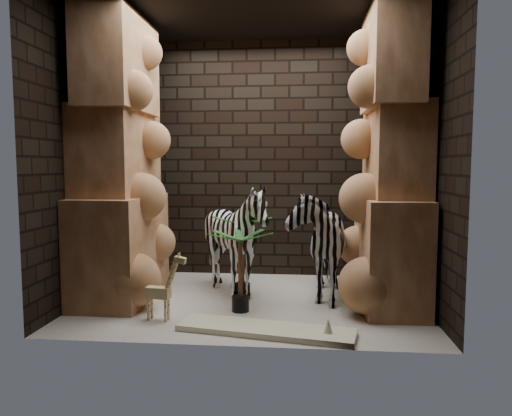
# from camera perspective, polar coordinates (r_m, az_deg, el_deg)

# --- Properties ---
(floor) EXTENTS (3.50, 3.50, 0.00)m
(floor) POSITION_cam_1_polar(r_m,az_deg,el_deg) (5.08, -0.63, -11.14)
(floor) COLOR beige
(floor) RESTS_ON ground
(ceiling) EXTENTS (3.50, 3.50, 0.00)m
(ceiling) POSITION_cam_1_polar(r_m,az_deg,el_deg) (5.12, -0.67, 23.07)
(ceiling) COLOR black
(ceiling) RESTS_ON ground
(wall_back) EXTENTS (3.50, 0.00, 3.50)m
(wall_back) POSITION_cam_1_polar(r_m,az_deg,el_deg) (6.12, 0.57, 5.86)
(wall_back) COLOR black
(wall_back) RESTS_ON ground
(wall_front) EXTENTS (3.50, 0.00, 3.50)m
(wall_front) POSITION_cam_1_polar(r_m,az_deg,el_deg) (3.63, -2.72, 6.32)
(wall_front) COLOR black
(wall_front) RESTS_ON ground
(wall_left) EXTENTS (0.00, 3.00, 3.00)m
(wall_left) POSITION_cam_1_polar(r_m,az_deg,el_deg) (5.35, -19.74, 5.66)
(wall_left) COLOR black
(wall_left) RESTS_ON ground
(wall_right) EXTENTS (0.00, 3.00, 3.00)m
(wall_right) POSITION_cam_1_polar(r_m,az_deg,el_deg) (5.00, 19.80, 5.71)
(wall_right) COLOR black
(wall_right) RESTS_ON ground
(rock_pillar_left) EXTENTS (0.68, 1.30, 3.00)m
(rock_pillar_left) POSITION_cam_1_polar(r_m,az_deg,el_deg) (5.21, -16.24, 5.78)
(rock_pillar_left) COLOR #E4A87C
(rock_pillar_left) RESTS_ON floor
(rock_pillar_right) EXTENTS (0.58, 1.25, 3.00)m
(rock_pillar_right) POSITION_cam_1_polar(r_m,az_deg,el_deg) (4.93, 16.07, 5.82)
(rock_pillar_right) COLOR #E4A87C
(rock_pillar_right) RESTS_ON floor
(zebra_right) EXTENTS (0.67, 1.18, 1.38)m
(zebra_right) POSITION_cam_1_polar(r_m,az_deg,el_deg) (5.18, 7.35, -3.06)
(zebra_right) COLOR white
(zebra_right) RESTS_ON floor
(zebra_left) EXTENTS (1.17, 1.36, 1.11)m
(zebra_left) POSITION_cam_1_polar(r_m,az_deg,el_deg) (5.17, -2.43, -4.54)
(zebra_left) COLOR white
(zebra_left) RESTS_ON floor
(giraffe_toy) EXTENTS (0.35, 0.16, 0.66)m
(giraffe_toy) POSITION_cam_1_polar(r_m,az_deg,el_deg) (4.50, -11.71, -9.08)
(giraffe_toy) COLOR beige
(giraffe_toy) RESTS_ON floor
(palm_front) EXTENTS (0.36, 0.36, 0.90)m
(palm_front) POSITION_cam_1_polar(r_m,az_deg,el_deg) (5.14, -1.65, -5.80)
(palm_front) COLOR #2A701D
(palm_front) RESTS_ON floor
(palm_back) EXTENTS (0.36, 0.36, 0.80)m
(palm_back) POSITION_cam_1_polar(r_m,az_deg,el_deg) (4.65, -1.90, -7.55)
(palm_back) COLOR #2A701D
(palm_back) RESTS_ON floor
(surfboard) EXTENTS (1.56, 0.65, 0.05)m
(surfboard) POSITION_cam_1_polar(r_m,az_deg,el_deg) (4.18, 1.16, -14.41)
(surfboard) COLOR #FFFACB
(surfboard) RESTS_ON floor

